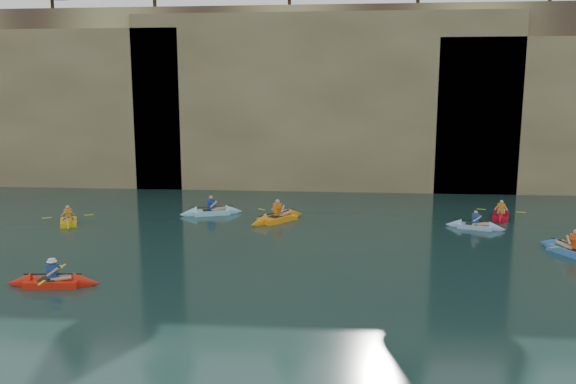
# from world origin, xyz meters

# --- Properties ---
(ground) EXTENTS (160.00, 160.00, 0.00)m
(ground) POSITION_xyz_m (0.00, 0.00, 0.00)
(ground) COLOR black
(ground) RESTS_ON ground
(cliff) EXTENTS (70.00, 16.00, 12.00)m
(cliff) POSITION_xyz_m (0.00, 30.00, 6.00)
(cliff) COLOR tan
(cliff) RESTS_ON ground
(cliff_slab_center) EXTENTS (24.00, 2.40, 11.40)m
(cliff_slab_center) POSITION_xyz_m (2.00, 22.60, 5.70)
(cliff_slab_center) COLOR #9C8D5E
(cliff_slab_center) RESTS_ON ground
(sea_cave_west) EXTENTS (4.50, 1.00, 4.00)m
(sea_cave_west) POSITION_xyz_m (-18.00, 21.95, 2.00)
(sea_cave_west) COLOR black
(sea_cave_west) RESTS_ON ground
(sea_cave_center) EXTENTS (3.50, 1.00, 3.20)m
(sea_cave_center) POSITION_xyz_m (-4.00, 21.95, 1.60)
(sea_cave_center) COLOR black
(sea_cave_center) RESTS_ON ground
(sea_cave_east) EXTENTS (5.00, 1.00, 4.50)m
(sea_cave_east) POSITION_xyz_m (10.00, 21.95, 2.25)
(sea_cave_east) COLOR black
(sea_cave_east) RESTS_ON ground
(main_kayaker) EXTENTS (3.08, 2.08, 1.12)m
(main_kayaker) POSITION_xyz_m (-6.00, 2.90, 0.15)
(main_kayaker) COLOR red
(main_kayaker) RESTS_ON ground
(kayaker_orange) EXTENTS (2.83, 3.28, 1.35)m
(kayaker_orange) POSITION_xyz_m (0.18, 12.83, 0.17)
(kayaker_orange) COLOR orange
(kayaker_orange) RESTS_ON ground
(kayaker_ltblue_near) EXTENTS (2.74, 2.02, 1.05)m
(kayaker_ltblue_near) POSITION_xyz_m (9.39, 12.17, 0.13)
(kayaker_ltblue_near) COLOR #93C0F6
(kayaker_ltblue_near) RESTS_ON ground
(kayaker_red_far) EXTENTS (2.19, 3.19, 1.15)m
(kayaker_red_far) POSITION_xyz_m (11.17, 14.49, 0.14)
(kayaker_red_far) COLOR red
(kayaker_red_far) RESTS_ON ground
(kayaker_yellow) EXTENTS (2.08, 2.81, 1.14)m
(kayaker_yellow) POSITION_xyz_m (-9.64, 11.30, 0.14)
(kayaker_yellow) COLOR gold
(kayaker_yellow) RESTS_ON ground
(kayaker_ltblue_mid) EXTENTS (3.30, 2.30, 1.24)m
(kayaker_ltblue_mid) POSITION_xyz_m (-3.38, 14.05, 0.15)
(kayaker_ltblue_mid) COLOR #95E3FA
(kayaker_ltblue_mid) RESTS_ON ground
(kayaker_blue_east) EXTENTS (2.28, 3.54, 1.27)m
(kayaker_blue_east) POSITION_xyz_m (12.15, 8.06, 0.15)
(kayaker_blue_east) COLOR #3977C2
(kayaker_blue_east) RESTS_ON ground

